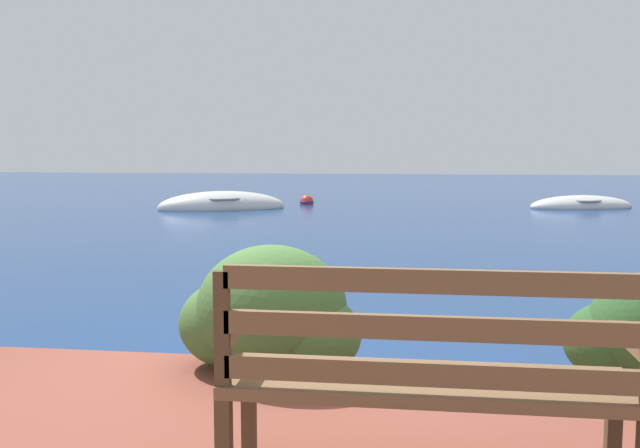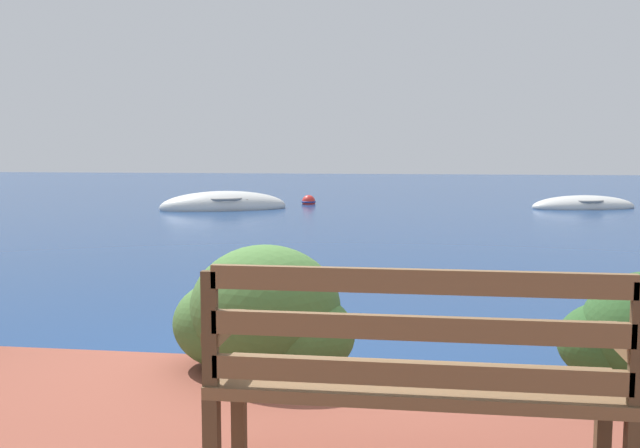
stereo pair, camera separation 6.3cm
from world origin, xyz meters
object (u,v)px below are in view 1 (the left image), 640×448
(park_bench, at_px, (427,373))
(mooring_buoy, at_px, (307,202))
(rowboat_mid, at_px, (581,206))
(rowboat_nearest, at_px, (222,207))

(park_bench, bearing_deg, mooring_buoy, 93.79)
(rowboat_mid, relative_size, mooring_buoy, 7.08)
(park_bench, relative_size, mooring_buoy, 3.88)
(rowboat_nearest, relative_size, mooring_buoy, 8.40)
(park_bench, bearing_deg, rowboat_nearest, 101.86)
(rowboat_nearest, xyz_separation_m, rowboat_mid, (9.39, 1.58, -0.02))
(park_bench, distance_m, rowboat_mid, 17.43)
(rowboat_mid, distance_m, mooring_buoy, 7.46)
(rowboat_mid, height_order, mooring_buoy, rowboat_mid)
(rowboat_nearest, bearing_deg, park_bench, -95.36)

